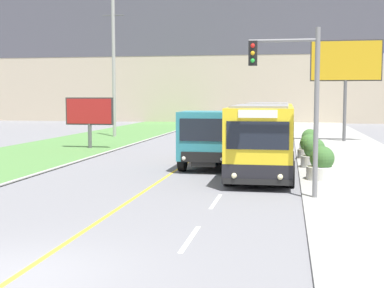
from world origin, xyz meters
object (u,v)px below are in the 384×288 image
Objects in this scene: billboard_large at (346,64)px; planter_round_third at (309,148)px; dump_truck at (210,140)px; billboard_small at (89,113)px; city_bus at (265,136)px; planter_round_far at (310,142)px; planter_round_near at (322,165)px; utility_pole_far at (114,68)px; planter_round_second at (314,155)px; traffic_light_mast at (296,91)px.

planter_round_third is at bearing -104.39° from billboard_large.
planter_round_third is at bearing 42.73° from dump_truck.
city_bus is at bearing -34.11° from billboard_small.
planter_round_third is at bearing -92.81° from planter_round_far.
billboard_small is (-11.56, 7.83, 0.76)m from city_bus.
planter_round_far reaches higher than planter_round_near.
billboard_small is 14.01m from planter_round_far.
utility_pole_far is 23.62m from planter_round_second.
billboard_large is (3.86, 22.78, 2.11)m from traffic_light_mast.
traffic_light_mast is 8.19m from planter_round_second.
traffic_light_mast is (3.80, -6.94, 2.21)m from dump_truck.
utility_pole_far is (-13.14, 17.57, 4.16)m from city_bus.
planter_round_near is 0.98× the size of planter_round_second.
utility_pole_far reaches higher than billboard_large.
city_bus is at bearing -106.83° from planter_round_far.
city_bus is 4.71m from planter_round_third.
planter_round_near is at bearing -98.23° from billboard_large.
planter_round_far is (-2.77, -7.81, -5.01)m from billboard_large.
utility_pole_far reaches higher than traffic_light_mast.
planter_round_second is at bearing 91.85° from planter_round_near.
utility_pole_far is 3.43× the size of billboard_small.
dump_truck is 5.11× the size of planter_round_second.
city_bus is at bearing -170.17° from planter_round_second.
dump_truck is at bearing -59.24° from utility_pole_far.
planter_round_near is (2.39, -3.30, -0.88)m from city_bus.
utility_pole_far is 18.37m from billboard_large.
dump_truck reaches higher than planter_round_second.
planter_round_second is (1.01, 7.59, -2.89)m from traffic_light_mast.
utility_pole_far reaches higher than city_bus.
planter_round_third is at bearing 91.72° from planter_round_near.
traffic_light_mast reaches higher than billboard_small.
billboard_large is at bearing 79.38° from planter_round_second.
dump_truck is at bearing 118.68° from traffic_light_mast.
traffic_light_mast is at bearing -49.52° from billboard_small.
city_bus is at bearing -108.20° from billboard_large.
utility_pole_far is at bearing 126.67° from planter_round_near.
planter_round_second is at bearing -28.26° from billboard_small.
city_bus is 2.27× the size of traffic_light_mast.
traffic_light_mast is (14.41, -24.77, -2.14)m from utility_pole_far.
billboard_large reaches higher than city_bus.
planter_round_near is at bearing -89.79° from planter_round_far.
planter_round_third is at bearing 85.41° from traffic_light_mast.
planter_round_far is at bearing 89.39° from planter_round_second.
dump_truck is 6.44m from planter_round_third.
billboard_large reaches higher than planter_round_near.
planter_round_far is (0.18, 3.69, 0.02)m from planter_round_third.
billboard_large is at bearing 75.61° from planter_round_third.
billboard_large is at bearing 71.80° from city_bus.
billboard_small is at bearing -155.07° from billboard_large.
planter_round_far is at bearing 58.71° from dump_truck.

